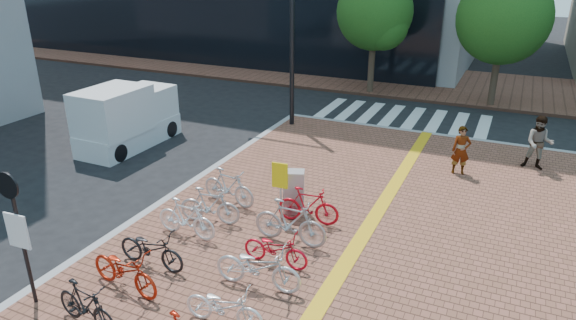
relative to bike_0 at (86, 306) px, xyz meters
The scene contains 23 objects.
ground 3.27m from the bike_0, 53.55° to the left, with size 120.00×120.00×0.00m, color black.
kerb_north 15.39m from the bike_0, 71.41° to the left, with size 14.00×0.25×0.15m, color gray.
far_sidewalk 23.66m from the bike_0, 85.38° to the left, with size 70.00×8.00×0.15m, color brown.
crosswalk 16.76m from the bike_0, 81.75° to the left, with size 7.50×4.00×0.01m.
street_trees 21.48m from the bike_0, 70.88° to the left, with size 16.20×4.60×6.35m.
bike_0 is the anchor object (origin of this frame).
bike_1 1.26m from the bike_0, 96.11° to the left, with size 0.67×1.91×1.00m, color #A51F0B.
bike_2 2.22m from the bike_0, 94.83° to the left, with size 0.63×1.80×0.95m, color black.
bike_3 3.70m from the bike_0, 93.75° to the left, with size 0.49×1.73×1.04m, color white.
bike_4 4.55m from the bike_0, 91.04° to the left, with size 0.48×1.70×1.02m, color #B1B1B6.
bike_5 5.75m from the bike_0, 91.98° to the left, with size 0.51×1.79×1.08m, color #B4B4B9.
bike_7 2.67m from the bike_0, 25.63° to the left, with size 0.58×1.67×0.88m, color white.
bike_8 3.52m from the bike_0, 45.93° to the left, with size 0.69×1.98×1.04m, color silver.
bike_9 4.23m from the bike_0, 55.26° to the left, with size 0.57×1.63×0.86m, color red.
bike_10 5.06m from the bike_0, 62.75° to the left, with size 0.55×1.95×1.17m, color #A2A3A7.
bike_11 6.11m from the bike_0, 67.59° to the left, with size 0.48×1.70×1.02m, color red.
pedestrian_a 12.20m from the bike_0, 62.65° to the left, with size 0.59×0.39×1.63m, color gray.
pedestrian_b 14.66m from the bike_0, 57.31° to the left, with size 0.90×0.70×1.84m, color #474D5A.
utility_box 6.32m from the bike_0, 74.25° to the left, with size 0.57×0.42×1.25m, color #B8B8BD.
yellow_sign 5.80m from the bike_0, 74.44° to the left, with size 0.45×0.11×1.66m.
notice_sign 2.13m from the bike_0, behind, with size 0.56×0.13×3.01m.
traffic_light_pole 14.25m from the bike_0, 103.03° to the left, with size 3.47×1.34×6.45m.
box_truck 10.78m from the bike_0, 126.49° to the left, with size 1.88×4.18×2.40m.
Camera 1 is at (5.04, -8.35, 7.01)m, focal length 32.00 mm.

